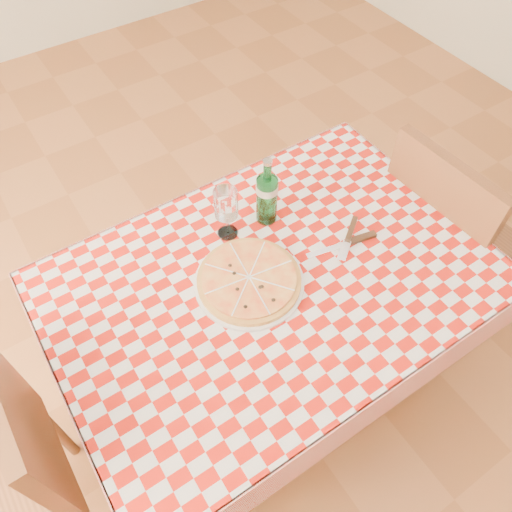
{
  "coord_description": "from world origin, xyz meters",
  "views": [
    {
      "loc": [
        -0.5,
        -0.68,
        1.98
      ],
      "look_at": [
        -0.02,
        0.06,
        0.82
      ],
      "focal_mm": 35.0,
      "sensor_mm": 36.0,
      "label": 1
    }
  ],
  "objects": [
    {
      "name": "wine_glass",
      "position": [
        -0.02,
        0.22,
        0.85
      ],
      "size": [
        0.1,
        0.1,
        0.19
      ],
      "primitive_type": null,
      "rotation": [
        0.0,
        0.0,
        -0.41
      ],
      "color": "white",
      "rests_on": "tablecloth"
    },
    {
      "name": "chair_far",
      "position": [
        -0.87,
        -0.01,
        0.54
      ],
      "size": [
        0.43,
        0.43,
        0.94
      ],
      "rotation": [
        0.0,
        0.0,
        3.15
      ],
      "color": "brown",
      "rests_on": "ground"
    },
    {
      "name": "chair_near",
      "position": [
        0.73,
        -0.05,
        0.54
      ],
      "size": [
        0.45,
        0.45,
        0.95
      ],
      "rotation": [
        0.0,
        0.0,
        0.04
      ],
      "color": "brown",
      "rests_on": "ground"
    },
    {
      "name": "tablecloth",
      "position": [
        0.0,
        0.0,
        0.75
      ],
      "size": [
        1.3,
        0.9,
        0.01
      ],
      "primitive_type": "cube",
      "color": "#AF140A",
      "rests_on": "dining_table"
    },
    {
      "name": "dining_table",
      "position": [
        0.0,
        0.0,
        0.66
      ],
      "size": [
        1.2,
        0.8,
        0.75
      ],
      "color": "brown",
      "rests_on": "ground"
    },
    {
      "name": "cutlery",
      "position": [
        0.27,
        -0.02,
        0.77
      ],
      "size": [
        0.3,
        0.27,
        0.03
      ],
      "primitive_type": null,
      "rotation": [
        0.0,
        0.0,
        0.28
      ],
      "color": "silver",
      "rests_on": "tablecloth"
    },
    {
      "name": "pizza_plate",
      "position": [
        -0.07,
        0.02,
        0.78
      ],
      "size": [
        0.37,
        0.37,
        0.04
      ],
      "primitive_type": null,
      "rotation": [
        0.0,
        0.0,
        -0.14
      ],
      "color": "#BC873E",
      "rests_on": "tablecloth"
    },
    {
      "name": "water_bottle",
      "position": [
        0.12,
        0.21,
        0.88
      ],
      "size": [
        0.09,
        0.09,
        0.25
      ],
      "primitive_type": null,
      "rotation": [
        0.0,
        0.0,
        -0.37
      ],
      "color": "#19662B",
      "rests_on": "tablecloth"
    }
  ]
}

